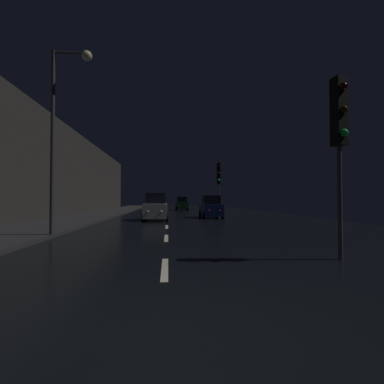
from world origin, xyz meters
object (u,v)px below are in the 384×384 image
object	(u,v)px
car_approaching_headlights	(156,208)
car_distant_taillights	(182,204)
traffic_light_near_right	(339,126)
streetlamp_overhead	(63,115)
car_parked_right_far	(211,208)
traffic_light_far_right	(219,178)

from	to	relation	value
car_approaching_headlights	car_distant_taillights	xyz separation A→B (m)	(3.03, 19.92, -0.05)
traffic_light_near_right	streetlamp_overhead	xyz separation A→B (m)	(-9.21, 5.15, 1.63)
car_distant_taillights	car_parked_right_far	xyz separation A→B (m)	(1.72, -17.56, -0.02)
car_approaching_headlights	car_parked_right_far	size ratio (longest dim) A/B	1.07
traffic_light_far_right	traffic_light_near_right	xyz separation A→B (m)	(0.10, -18.11, 0.04)
traffic_light_near_right	streetlamp_overhead	distance (m)	10.68
traffic_light_far_right	traffic_light_near_right	size ratio (longest dim) A/B	0.99
traffic_light_near_right	car_distant_taillights	world-z (taller)	traffic_light_near_right
traffic_light_near_right	car_approaching_headlights	xyz separation A→B (m)	(-5.66, 15.18, -2.69)
traffic_light_near_right	traffic_light_far_right	bearing A→B (deg)	169.81
traffic_light_near_right	car_distant_taillights	bearing A→B (deg)	173.76
streetlamp_overhead	car_approaching_headlights	xyz separation A→B (m)	(3.55, 10.03, -4.32)
streetlamp_overhead	car_parked_right_far	world-z (taller)	streetlamp_overhead
streetlamp_overhead	car_distant_taillights	xyz separation A→B (m)	(6.58, 29.95, -4.37)
car_approaching_headlights	car_distant_taillights	bearing A→B (deg)	171.35
traffic_light_far_right	car_parked_right_far	world-z (taller)	traffic_light_far_right
traffic_light_near_right	car_approaching_headlights	world-z (taller)	traffic_light_near_right
traffic_light_far_right	streetlamp_overhead	distance (m)	15.93
car_approaching_headlights	car_parked_right_far	bearing A→B (deg)	116.38
traffic_light_near_right	car_parked_right_far	distance (m)	17.78
car_approaching_headlights	car_distant_taillights	distance (m)	20.15
car_parked_right_far	streetlamp_overhead	bearing A→B (deg)	146.16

